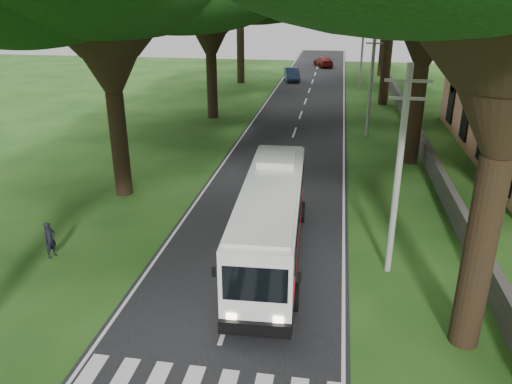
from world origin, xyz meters
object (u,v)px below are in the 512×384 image
(pole_near, at_px, (399,170))
(pedestrian, at_px, (50,240))
(distant_car_b, at_px, (292,74))
(pole_far, at_px, (362,51))
(coach_bus, at_px, (271,217))
(distant_car_c, at_px, (324,61))
(pole_mid, at_px, (371,80))

(pole_near, bearing_deg, pedestrian, -175.28)
(distant_car_b, bearing_deg, pole_far, -40.05)
(pole_near, height_order, distant_car_b, pole_near)
(coach_bus, xyz_separation_m, distant_car_c, (0.00, 56.95, -1.00))
(pole_near, height_order, distant_car_c, pole_near)
(pole_mid, distance_m, distant_car_c, 37.86)
(coach_bus, relative_size, distant_car_c, 2.27)
(coach_bus, distance_m, distant_car_b, 44.12)
(pole_far, xyz_separation_m, distant_car_b, (-8.07, 4.44, -3.39))
(pole_mid, bearing_deg, pole_far, 90.00)
(pole_far, relative_size, coach_bus, 0.72)
(distant_car_b, bearing_deg, pedestrian, -108.18)
(pole_near, distance_m, coach_bus, 5.32)
(pole_far, bearing_deg, pole_near, -90.00)
(coach_bus, relative_size, distant_car_b, 2.40)
(coach_bus, bearing_deg, pole_mid, 73.90)
(distant_car_c, bearing_deg, pole_near, 76.99)
(distant_car_b, relative_size, pedestrian, 2.96)
(pole_near, bearing_deg, distant_car_b, 100.30)
(pedestrian, bearing_deg, distant_car_b, 9.80)
(pole_mid, height_order, distant_car_b, pole_mid)
(pole_far, height_order, pedestrian, pole_far)
(pole_near, relative_size, coach_bus, 0.72)
(pole_near, bearing_deg, distant_car_c, 94.68)
(distant_car_c, xyz_separation_m, pedestrian, (-8.91, -58.53, 0.04))
(distant_car_b, bearing_deg, distant_car_c, 64.17)
(pole_mid, distance_m, pedestrian, 25.36)
(pole_near, xyz_separation_m, coach_bus, (-4.70, 0.46, -2.44))
(pole_mid, relative_size, pedestrian, 5.15)
(coach_bus, height_order, distant_car_b, coach_bus)
(pedestrian, bearing_deg, pole_near, -68.55)
(distant_car_b, bearing_deg, pole_mid, -82.97)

